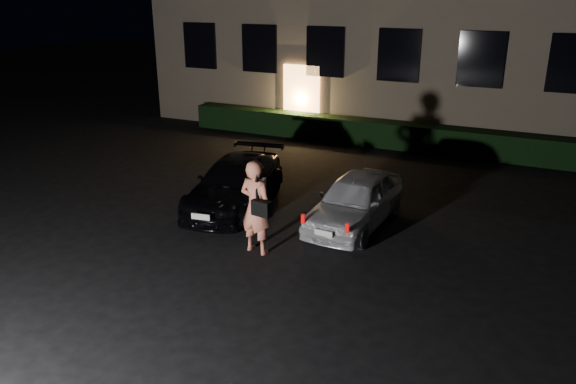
% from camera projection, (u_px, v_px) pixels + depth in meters
% --- Properties ---
extents(ground, '(80.00, 80.00, 0.00)m').
position_uv_depth(ground, '(229.00, 285.00, 10.16)').
color(ground, black).
rests_on(ground, ground).
extents(hedge, '(15.00, 0.70, 0.85)m').
position_uv_depth(hedge, '(390.00, 135.00, 18.92)').
color(hedge, black).
rests_on(hedge, ground).
extents(sedan, '(2.25, 4.17, 1.15)m').
position_uv_depth(sedan, '(235.00, 183.00, 13.73)').
color(sedan, black).
rests_on(sedan, ground).
extents(hatch, '(1.56, 3.51, 1.17)m').
position_uv_depth(hatch, '(355.00, 200.00, 12.59)').
color(hatch, silver).
rests_on(hatch, ground).
extents(man, '(0.81, 0.56, 1.95)m').
position_uv_depth(man, '(256.00, 207.00, 11.13)').
color(man, '#FA8868').
rests_on(man, ground).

